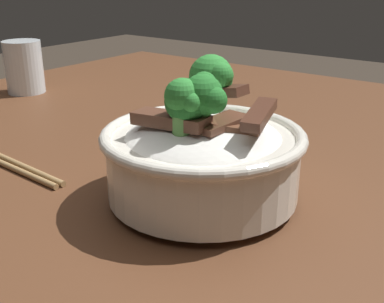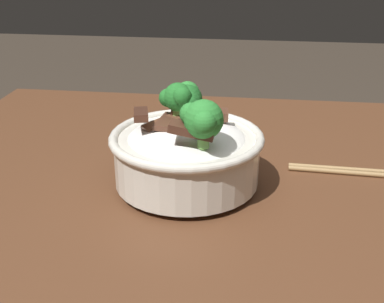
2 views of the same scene
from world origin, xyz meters
name	(u,v)px [view 2 (image 2 of 2)]	position (x,y,z in m)	size (l,w,h in m)	color
rice_bowl	(187,147)	(0.12, -0.12, 0.83)	(0.20, 0.20, 0.14)	silver
chopsticks_pair	(374,173)	(-0.14, -0.19, 0.78)	(0.24, 0.03, 0.01)	#9E7A4C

